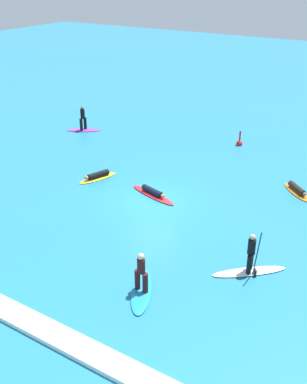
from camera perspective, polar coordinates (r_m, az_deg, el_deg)
The scene contains 9 objects.
ground_plane at distance 24.61m, azimuth 0.00°, elevation -1.04°, with size 120.00×120.00×0.00m, color teal.
surfer_on_yellow_board at distance 27.24m, azimuth -6.86°, elevation 1.93°, with size 1.41×2.50×0.41m.
surfer_on_red_board at distance 25.06m, azimuth -0.07°, elevation -0.15°, with size 3.20×1.46×0.43m.
surfer_on_white_board at distance 19.30m, azimuth 11.68°, elevation -8.48°, with size 2.68×2.50×2.14m.
surfer_on_purple_board at distance 35.36m, azimuth -8.56°, elevation 8.23°, with size 2.49×1.96×1.85m.
surfer_on_orange_board at distance 26.55m, azimuth 17.09°, elevation 0.22°, with size 2.20×2.13×0.42m.
surfer_on_blue_board at distance 17.96m, azimuth -1.49°, elevation -11.10°, with size 1.98×2.82×1.75m.
marker_buoy at distance 32.68m, azimuth 10.42°, elevation 5.91°, with size 0.43×0.43×1.13m.
wave_crest at distance 18.17m, azimuth -17.93°, elevation -13.31°, with size 14.89×0.90×0.18m, color white.
Camera 1 is at (11.67, -18.50, 11.28)m, focal length 43.76 mm.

